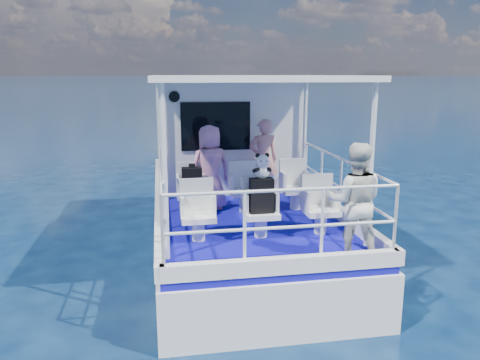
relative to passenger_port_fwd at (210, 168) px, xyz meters
name	(u,v)px	position (x,y,z in m)	size (l,w,h in m)	color
ground	(246,265)	(0.56, -0.43, -1.63)	(2000.00, 2000.00, 0.00)	#071836
hull	(237,244)	(0.56, 0.57, -1.63)	(3.00, 7.00, 1.60)	white
deck	(237,202)	(0.56, 0.57, -0.78)	(2.90, 6.90, 0.10)	#0E0988
cabin	(227,133)	(0.56, 1.87, 0.37)	(2.85, 2.00, 2.20)	white
canopy	(250,78)	(0.56, -0.63, 1.51)	(3.00, 3.20, 0.08)	white
canopy_posts	(250,152)	(0.56, -0.68, 0.37)	(2.77, 2.97, 2.20)	white
railings	(254,194)	(0.56, -1.00, -0.23)	(2.84, 3.59, 1.00)	white
seat_port_fwd	(192,203)	(-0.34, -0.23, -0.54)	(0.48, 0.46, 0.38)	white
seat_center_fwd	(245,201)	(0.56, -0.23, -0.54)	(0.48, 0.46, 0.38)	white
seat_stbd_fwd	(295,198)	(1.46, -0.23, -0.54)	(0.48, 0.46, 0.38)	white
seat_port_aft	(198,227)	(-0.34, -1.53, -0.54)	(0.48, 0.46, 0.38)	white
seat_center_aft	(261,224)	(0.56, -1.53, -0.54)	(0.48, 0.46, 0.38)	white
seat_stbd_aft	(320,221)	(1.46, -1.53, -0.54)	(0.48, 0.46, 0.38)	white
passenger_port_fwd	(210,168)	(0.00, 0.00, 0.00)	(0.55, 0.39, 1.47)	#CA83A6
passenger_stbd_fwd	(264,159)	(1.06, 0.56, 0.02)	(0.55, 0.36, 1.51)	#DE948F
passenger_stbd_aft	(355,201)	(1.55, -2.48, 0.01)	(0.72, 0.56, 1.48)	silver
backpack_port	(192,180)	(-0.33, -0.28, -0.14)	(0.32, 0.18, 0.43)	black
backpack_center	(261,196)	(0.55, -1.57, -0.11)	(0.33, 0.18, 0.49)	black
compact_camera	(192,166)	(-0.33, -0.27, 0.10)	(0.10, 0.06, 0.06)	black
panda	(262,166)	(0.57, -1.55, 0.31)	(0.23, 0.19, 0.35)	white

